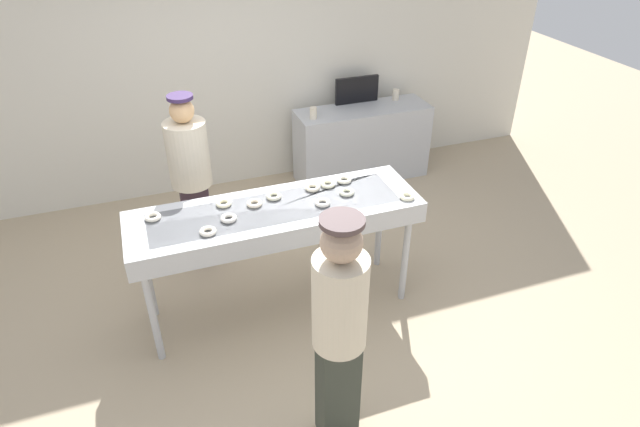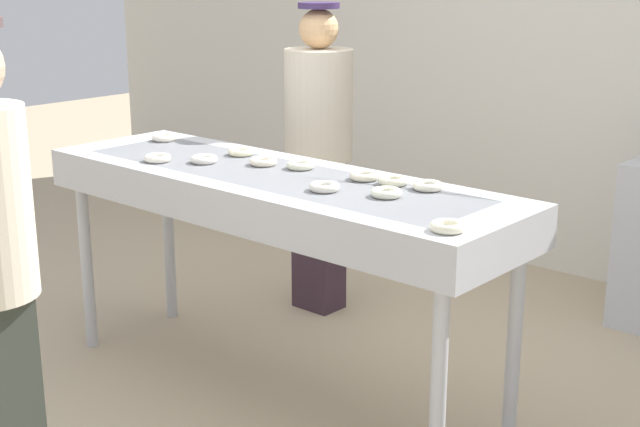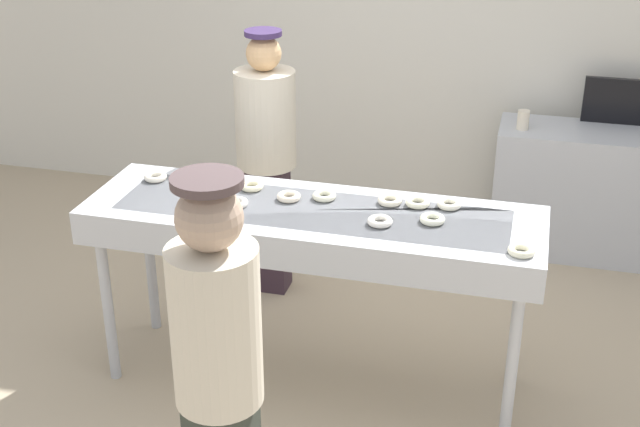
% 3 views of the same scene
% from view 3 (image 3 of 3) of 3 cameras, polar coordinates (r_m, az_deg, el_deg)
% --- Properties ---
extents(ground_plane, '(16.00, 16.00, 0.00)m').
position_cam_3_polar(ground_plane, '(4.63, -0.50, -10.89)').
color(ground_plane, tan).
extents(back_wall, '(8.00, 0.12, 2.92)m').
position_cam_3_polar(back_wall, '(6.17, 5.30, 13.18)').
color(back_wall, silver).
rests_on(back_wall, ground).
extents(fryer_conveyor, '(2.23, 0.67, 0.99)m').
position_cam_3_polar(fryer_conveyor, '(4.17, -0.55, -0.86)').
color(fryer_conveyor, '#B7BABF').
rests_on(fryer_conveyor, ground).
extents(sugar_donut_0, '(0.16, 0.16, 0.03)m').
position_cam_3_polar(sugar_donut_0, '(3.81, 13.29, -2.43)').
color(sugar_donut_0, '#F9F2CA').
rests_on(sugar_donut_0, fryer_conveyor).
extents(sugar_donut_1, '(0.12, 0.12, 0.03)m').
position_cam_3_polar(sugar_donut_1, '(4.23, -2.10, 1.14)').
color(sugar_donut_1, '#F7E7C8').
rests_on(sugar_donut_1, fryer_conveyor).
extents(sugar_donut_2, '(0.15, 0.15, 0.03)m').
position_cam_3_polar(sugar_donut_2, '(3.98, 4.02, -0.52)').
color(sugar_donut_2, white).
rests_on(sugar_donut_2, fryer_conveyor).
extents(sugar_donut_3, '(0.16, 0.16, 0.03)m').
position_cam_3_polar(sugar_donut_3, '(4.20, 4.68, 0.86)').
color(sugar_donut_3, '#EEE3C3').
rests_on(sugar_donut_3, fryer_conveyor).
extents(sugar_donut_4, '(0.14, 0.14, 0.03)m').
position_cam_3_polar(sugar_donut_4, '(4.18, -5.63, 0.71)').
color(sugar_donut_4, silver).
rests_on(sugar_donut_4, fryer_conveyor).
extents(sugar_donut_5, '(0.15, 0.15, 0.03)m').
position_cam_3_polar(sugar_donut_5, '(4.19, 8.61, 0.62)').
color(sugar_donut_5, '#F1E9CE').
rests_on(sugar_donut_5, fryer_conveyor).
extents(sugar_donut_6, '(0.14, 0.14, 0.03)m').
position_cam_3_polar(sugar_donut_6, '(4.14, -8.42, 0.31)').
color(sugar_donut_6, white).
rests_on(sugar_donut_6, fryer_conveyor).
extents(sugar_donut_7, '(0.17, 0.17, 0.03)m').
position_cam_3_polar(sugar_donut_7, '(4.03, 7.51, -0.38)').
color(sugar_donut_7, white).
rests_on(sugar_donut_7, fryer_conveyor).
extents(sugar_donut_8, '(0.13, 0.13, 0.03)m').
position_cam_3_polar(sugar_donut_8, '(4.24, 0.28, 1.19)').
color(sugar_donut_8, '#ECE8C6').
rests_on(sugar_donut_8, fryer_conveyor).
extents(sugar_donut_9, '(0.15, 0.15, 0.03)m').
position_cam_3_polar(sugar_donut_9, '(4.55, -10.93, 2.41)').
color(sugar_donut_9, white).
rests_on(sugar_donut_9, fryer_conveyor).
extents(sugar_donut_10, '(0.16, 0.16, 0.03)m').
position_cam_3_polar(sugar_donut_10, '(4.19, 6.54, 0.73)').
color(sugar_donut_10, '#ECE6C3').
rests_on(sugar_donut_10, fryer_conveyor).
extents(sugar_donut_11, '(0.16, 0.16, 0.03)m').
position_cam_3_polar(sugar_donut_11, '(4.37, -4.58, 1.84)').
color(sugar_donut_11, '#FDF3C4').
rests_on(sugar_donut_11, fryer_conveyor).
extents(worker_baker, '(0.36, 0.36, 1.63)m').
position_cam_3_polar(worker_baker, '(5.06, -3.60, 4.38)').
color(worker_baker, '#372631').
rests_on(worker_baker, ground).
extents(customer_waiting, '(0.32, 0.32, 1.68)m').
position_cam_3_polar(customer_waiting, '(3.08, -6.80, -10.30)').
color(customer_waiting, '#2E342D').
rests_on(customer_waiting, ground).
extents(prep_counter, '(1.54, 0.50, 0.86)m').
position_cam_3_polar(prep_counter, '(5.99, 18.94, 1.18)').
color(prep_counter, '#B7BABF').
rests_on(prep_counter, ground).
extents(paper_cup_0, '(0.08, 0.08, 0.13)m').
position_cam_3_polar(paper_cup_0, '(5.71, 13.41, 6.10)').
color(paper_cup_0, beige).
rests_on(paper_cup_0, prep_counter).
extents(menu_display, '(0.52, 0.04, 0.30)m').
position_cam_3_polar(menu_display, '(5.98, 19.62, 7.05)').
color(menu_display, black).
rests_on(menu_display, prep_counter).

